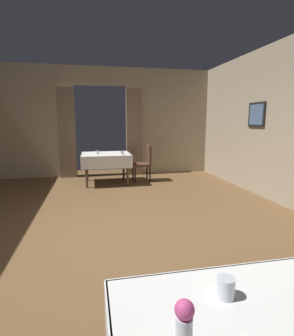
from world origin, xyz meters
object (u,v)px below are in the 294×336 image
chair_mid_right (144,161)px  glass_mid_a (97,152)px  glass_near_b (226,288)px  glass_mid_b (122,153)px  dining_table_mid (106,158)px  flower_vase_near (184,324)px

chair_mid_right → glass_mid_a: size_ratio=11.30×
glass_near_b → glass_mid_b: size_ratio=1.18×
glass_mid_a → glass_mid_b: 0.63m
dining_table_mid → glass_mid_a: glass_mid_a is taller
dining_table_mid → flower_vase_near: size_ratio=5.92×
chair_mid_right → glass_mid_b: bearing=-148.5°
glass_near_b → dining_table_mid: bearing=92.6°
flower_vase_near → glass_mid_b: size_ratio=2.43×
flower_vase_near → glass_mid_a: flower_vase_near is taller
glass_mid_b → chair_mid_right: bearing=31.5°
flower_vase_near → glass_mid_a: (-0.17, 5.76, -0.07)m
glass_near_b → glass_mid_a: (-0.46, 5.52, -0.01)m
chair_mid_right → glass_near_b: (-0.73, -5.63, 0.28)m
flower_vase_near → glass_mid_b: (0.40, 5.49, -0.07)m
chair_mid_right → glass_mid_b: size_ratio=11.26×
flower_vase_near → glass_mid_a: size_ratio=2.44×
glass_mid_a → flower_vase_near: bearing=-88.3°
chair_mid_right → glass_near_b: bearing=-97.4°
dining_table_mid → glass_near_b: (0.25, -5.58, 0.15)m
chair_mid_right → glass_mid_a: (-1.19, -0.11, 0.28)m
glass_near_b → glass_mid_b: bearing=88.8°
dining_table_mid → flower_vase_near: (-0.04, -5.82, 0.21)m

